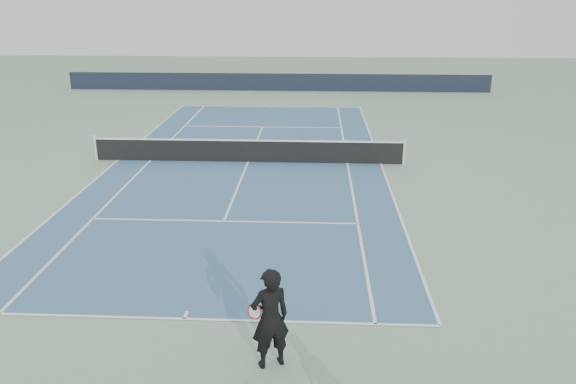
{
  "coord_description": "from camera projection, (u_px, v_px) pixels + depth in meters",
  "views": [
    {
      "loc": [
        2.76,
        -22.25,
        6.69
      ],
      "look_at": [
        1.99,
        -6.67,
        1.1
      ],
      "focal_mm": 35.0,
      "sensor_mm": 36.0,
      "label": 1
    }
  ],
  "objects": [
    {
      "name": "windscreen_far",
      "position": [
        277.0,
        82.0,
        39.92
      ],
      "size": [
        30.0,
        0.25,
        1.2
      ],
      "primitive_type": "cube",
      "color": "black",
      "rests_on": "ground"
    },
    {
      "name": "ground",
      "position": [
        248.0,
        162.0,
        23.3
      ],
      "size": [
        80.0,
        80.0,
        0.0
      ],
      "primitive_type": "plane",
      "color": "gray"
    },
    {
      "name": "tennis_net",
      "position": [
        248.0,
        150.0,
        23.13
      ],
      "size": [
        12.9,
        0.1,
        1.07
      ],
      "color": "silver",
      "rests_on": "ground"
    },
    {
      "name": "tennis_player",
      "position": [
        270.0,
        318.0,
        10.33
      ],
      "size": [
        0.92,
        0.81,
        2.02
      ],
      "color": "black",
      "rests_on": "ground"
    },
    {
      "name": "court_surface",
      "position": [
        248.0,
        162.0,
        23.3
      ],
      "size": [
        10.97,
        23.77,
        0.01
      ],
      "primitive_type": "cube",
      "color": "#396288",
      "rests_on": "ground"
    }
  ]
}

